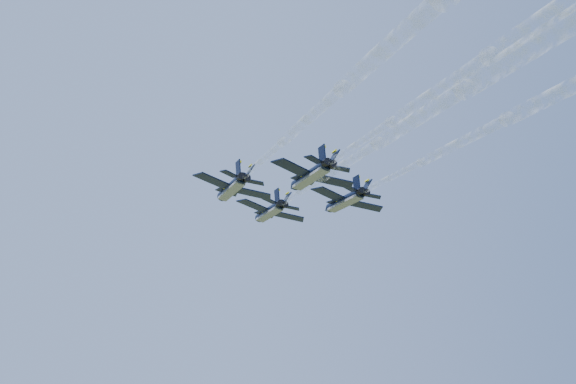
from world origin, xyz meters
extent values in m
cylinder|color=black|center=(-3.18, 7.11, 100.08)|extent=(4.08, 12.61, 1.91)
cone|color=black|center=(-4.49, 14.46, 100.08)|extent=(2.31, 2.74, 1.91)
ellipsoid|color=black|center=(-3.63, 10.28, 100.58)|extent=(1.45, 2.41, 0.95)
cube|color=gray|center=(-3.31, 7.09, 99.48)|extent=(3.42, 11.28, 0.72)
cube|color=black|center=(-6.14, 5.82, 100.69)|extent=(6.15, 5.18, 1.36)
cube|color=#FFFA0D|center=(-6.40, 7.40, 100.78)|extent=(4.75, 2.75, 1.36)
cube|color=black|center=(0.01, 6.92, 99.28)|extent=(5.72, 3.71, 1.36)
cube|color=#FFFA0D|center=(-0.26, 8.50, 99.38)|extent=(5.20, 1.04, 1.36)
cube|color=black|center=(-4.02, 0.91, 100.51)|extent=(2.85, 2.56, 0.67)
cube|color=black|center=(-0.23, 1.59, 99.65)|extent=(2.67, 1.97, 0.67)
cube|color=black|center=(-2.73, 1.82, 101.54)|extent=(0.74, 2.10, 2.45)
cube|color=black|center=(-1.19, 2.09, 101.19)|extent=(1.72, 2.28, 2.18)
cylinder|color=black|center=(-2.44, 0.53, 100.08)|extent=(1.42, 1.33, 1.24)
cylinder|color=black|center=(-1.62, 0.68, 99.89)|extent=(1.42, 1.33, 1.24)
cylinder|color=black|center=(-10.84, -6.50, 100.08)|extent=(4.08, 12.61, 1.91)
cone|color=black|center=(-12.16, 0.84, 100.08)|extent=(2.31, 2.74, 1.91)
ellipsoid|color=black|center=(-11.30, -3.34, 100.58)|extent=(1.45, 2.41, 0.95)
cube|color=gray|center=(-10.98, -6.53, 99.48)|extent=(3.42, 11.28, 0.72)
cube|color=black|center=(-13.80, -7.80, 100.69)|extent=(6.15, 5.18, 1.36)
cube|color=#FFFA0D|center=(-14.06, -6.22, 100.78)|extent=(4.75, 2.75, 1.36)
cube|color=black|center=(-7.66, -6.70, 99.28)|extent=(5.72, 3.71, 1.36)
cube|color=#FFFA0D|center=(-7.92, -5.12, 99.38)|extent=(5.20, 1.04, 1.36)
cube|color=black|center=(-11.69, -12.70, 100.51)|extent=(2.85, 2.56, 0.67)
cube|color=black|center=(-7.90, -12.02, 99.65)|extent=(2.67, 1.97, 0.67)
cube|color=black|center=(-10.39, -11.80, 101.54)|extent=(0.74, 2.10, 2.45)
cube|color=black|center=(-8.86, -11.53, 101.19)|extent=(1.72, 2.28, 2.18)
cylinder|color=black|center=(-10.10, -13.09, 100.08)|extent=(1.42, 1.33, 1.24)
cylinder|color=black|center=(-9.29, -12.94, 99.89)|extent=(1.42, 1.33, 1.24)
cylinder|color=black|center=(7.90, -2.13, 100.08)|extent=(4.08, 12.61, 1.91)
cone|color=black|center=(6.58, 5.21, 100.08)|extent=(2.31, 2.74, 1.91)
ellipsoid|color=black|center=(7.45, 1.04, 100.58)|extent=(1.45, 2.41, 0.95)
cube|color=gray|center=(7.77, -2.15, 99.48)|extent=(3.42, 11.28, 0.72)
cube|color=black|center=(4.94, -3.42, 100.69)|extent=(6.15, 5.18, 1.36)
cube|color=#FFFA0D|center=(4.68, -1.84, 100.78)|extent=(4.75, 2.75, 1.36)
cube|color=black|center=(11.08, -2.32, 99.28)|extent=(5.72, 3.71, 1.36)
cube|color=#FFFA0D|center=(10.82, -0.74, 99.38)|extent=(5.20, 1.04, 1.36)
cube|color=black|center=(7.05, -8.33, 100.51)|extent=(2.85, 2.56, 0.67)
cube|color=black|center=(10.85, -7.65, 99.65)|extent=(2.67, 1.97, 0.67)
cube|color=black|center=(8.35, -7.43, 101.54)|extent=(0.74, 2.10, 2.45)
cube|color=black|center=(9.89, -7.15, 101.19)|extent=(1.72, 2.28, 2.18)
cylinder|color=black|center=(8.64, -8.71, 100.08)|extent=(1.42, 1.33, 1.24)
cylinder|color=black|center=(9.45, -8.57, 99.89)|extent=(1.42, 1.33, 1.24)
cylinder|color=black|center=(-0.31, -14.64, 100.08)|extent=(4.08, 12.61, 1.91)
cone|color=black|center=(-1.63, -7.30, 100.08)|extent=(2.31, 2.74, 1.91)
ellipsoid|color=black|center=(-0.77, -11.47, 100.58)|extent=(1.45, 2.41, 0.95)
cube|color=gray|center=(-0.45, -14.66, 99.48)|extent=(3.42, 11.28, 0.72)
cube|color=black|center=(-3.27, -15.94, 100.69)|extent=(6.15, 5.18, 1.36)
cube|color=#FFFA0D|center=(-3.53, -14.36, 100.78)|extent=(4.75, 2.75, 1.36)
cube|color=black|center=(2.87, -14.83, 99.28)|extent=(5.72, 3.71, 1.36)
cube|color=#FFFA0D|center=(2.61, -13.26, 99.38)|extent=(5.20, 1.04, 1.36)
cube|color=black|center=(-1.16, -20.84, 100.51)|extent=(2.85, 2.56, 0.67)
cube|color=black|center=(2.63, -20.16, 99.65)|extent=(2.67, 1.97, 0.67)
cube|color=black|center=(0.14, -19.94, 101.54)|extent=(0.74, 2.10, 2.45)
cube|color=black|center=(1.67, -19.66, 101.19)|extent=(1.72, 2.28, 2.18)
cylinder|color=black|center=(0.43, -21.23, 100.08)|extent=(1.42, 1.33, 1.24)
cylinder|color=black|center=(1.24, -21.08, 99.89)|extent=(1.42, 1.33, 1.24)
cylinder|color=white|center=(-0.48, -7.96, 100.08)|extent=(4.17, 17.86, 1.01)
cylinder|color=white|center=(2.51, -24.64, 100.08)|extent=(4.54, 17.93, 1.39)
cylinder|color=white|center=(5.51, -41.32, 100.08)|extent=(4.98, 18.01, 1.84)
cylinder|color=white|center=(8.50, -58.00, 100.08)|extent=(5.49, 18.10, 2.36)
cylinder|color=white|center=(-8.14, -21.57, 100.08)|extent=(4.17, 17.86, 1.01)
cylinder|color=white|center=(-5.15, -38.26, 100.08)|extent=(4.54, 17.93, 1.39)
cylinder|color=white|center=(-2.16, -54.94, 100.08)|extent=(4.98, 18.01, 1.84)
cylinder|color=white|center=(10.60, -17.20, 100.08)|extent=(4.17, 17.86, 1.01)
cylinder|color=white|center=(13.59, -33.88, 100.08)|extent=(4.54, 17.93, 1.39)
cylinder|color=white|center=(16.58, -50.56, 100.08)|extent=(4.98, 18.01, 1.84)
cylinder|color=white|center=(2.39, -29.71, 100.08)|extent=(4.17, 17.86, 1.01)
cylinder|color=white|center=(5.38, -46.39, 100.08)|extent=(4.54, 17.93, 1.39)
camera|label=1|loc=(-17.77, -99.38, 73.06)|focal=40.00mm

